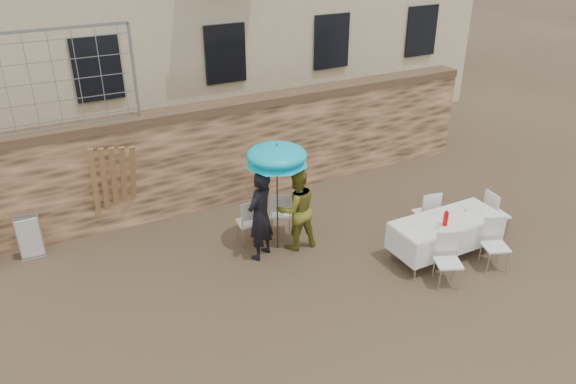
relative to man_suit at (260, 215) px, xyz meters
name	(u,v)px	position (x,y,z in m)	size (l,w,h in m)	color
ground	(332,337)	(0.00, -2.53, -0.87)	(80.00, 80.00, 0.00)	brown
stone_wall	(211,156)	(0.00, 2.47, 0.23)	(13.00, 0.50, 2.20)	#936C49
chain_link_fence	(43,83)	(-3.00, 2.47, 2.23)	(3.20, 0.06, 1.80)	gray
man_suit	(260,215)	(0.00, 0.00, 0.00)	(0.63, 0.42, 1.74)	black
woman_dress	(296,209)	(0.75, 0.00, -0.06)	(0.79, 0.62, 1.63)	#9E9C30
umbrella	(277,158)	(0.40, 0.10, 1.01)	(1.14, 1.14, 2.00)	#3F3F44
couple_chair_left	(248,221)	(0.00, 0.55, -0.39)	(0.48, 0.48, 0.96)	white
couple_chair_right	(281,212)	(0.70, 0.55, -0.39)	(0.48, 0.48, 0.96)	white
banquet_table	(447,221)	(3.05, -1.56, -0.14)	(2.10, 0.85, 0.78)	white
soda_bottle	(446,219)	(2.85, -1.71, 0.04)	(0.09, 0.09, 0.26)	red
table_chair_front_left	(449,262)	(2.45, -2.31, -0.39)	(0.48, 0.48, 0.96)	white
table_chair_front_right	(496,245)	(3.55, -2.31, -0.39)	(0.48, 0.48, 0.96)	white
table_chair_back	(426,212)	(3.25, -0.76, -0.39)	(0.48, 0.48, 0.96)	white
table_chair_side	(497,213)	(4.45, -1.46, -0.39)	(0.48, 0.48, 0.96)	white
chair_stack_right	(29,234)	(-3.79, 2.02, -0.41)	(0.46, 0.32, 0.92)	white
wood_planks	(112,188)	(-2.19, 2.09, 0.13)	(0.70, 0.20, 2.00)	#A37749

